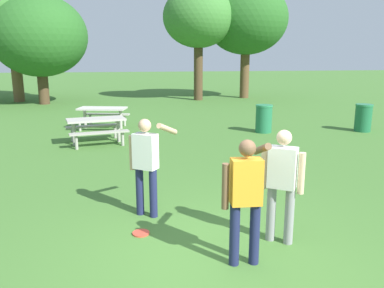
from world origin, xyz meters
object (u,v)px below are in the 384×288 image
(person_thrower, at_px, (146,160))
(picnic_table_far, at_px, (103,113))
(frisbee, at_px, (141,233))
(trash_can_further_along, at_px, (363,118))
(person_catcher, at_px, (282,179))
(person_bystander, at_px, (246,193))
(tree_broad_center, at_px, (11,16))
(picnic_table_near, at_px, (96,125))
(tree_slender_mid, at_px, (198,18))
(trash_can_beside_table, at_px, (264,119))
(tree_far_right, at_px, (39,36))
(tree_back_left, at_px, (246,19))

(person_thrower, bearing_deg, picnic_table_far, 97.97)
(frisbee, distance_m, trash_can_further_along, 10.60)
(person_catcher, distance_m, frisbee, 2.24)
(person_bystander, relative_size, trash_can_further_along, 1.71)
(frisbee, relative_size, tree_broad_center, 0.04)
(person_thrower, distance_m, picnic_table_near, 5.88)
(person_bystander, relative_size, tree_slender_mid, 0.25)
(person_bystander, distance_m, tree_slender_mid, 19.22)
(picnic_table_near, height_order, tree_slender_mid, tree_slender_mid)
(person_thrower, bearing_deg, trash_can_beside_table, 56.28)
(person_catcher, relative_size, trash_can_beside_table, 1.71)
(person_bystander, xyz_separation_m, frisbee, (-1.28, 1.07, -0.95))
(picnic_table_near, bearing_deg, tree_broad_center, 113.35)
(person_thrower, relative_size, trash_can_further_along, 1.71)
(person_bystander, bearing_deg, person_catcher, 36.25)
(person_bystander, bearing_deg, picnic_table_far, 102.89)
(tree_slender_mid, bearing_deg, person_thrower, -103.29)
(person_catcher, distance_m, trash_can_further_along, 9.63)
(person_bystander, xyz_separation_m, picnic_table_near, (-2.34, 7.51, -0.40))
(person_bystander, relative_size, picnic_table_near, 0.83)
(person_thrower, bearing_deg, trash_can_further_along, 38.00)
(picnic_table_near, xyz_separation_m, trash_can_beside_table, (5.60, 0.85, -0.08))
(person_thrower, height_order, tree_far_right, tree_far_right)
(person_thrower, relative_size, picnic_table_near, 0.83)
(frisbee, distance_m, tree_far_right, 17.96)
(frisbee, bearing_deg, tree_far_right, 105.11)
(person_bystander, bearing_deg, tree_back_left, 72.99)
(trash_can_beside_table, height_order, tree_back_left, tree_back_left)
(person_catcher, bearing_deg, picnic_table_near, 113.32)
(person_thrower, height_order, trash_can_further_along, person_thrower)
(picnic_table_far, height_order, trash_can_beside_table, trash_can_beside_table)
(picnic_table_near, relative_size, trash_can_further_along, 2.05)
(tree_broad_center, height_order, tree_back_left, tree_broad_center)
(person_catcher, xyz_separation_m, trash_can_further_along, (6.09, 7.45, -0.46))
(tree_broad_center, bearing_deg, trash_can_further_along, -39.01)
(frisbee, relative_size, tree_back_left, 0.04)
(picnic_table_far, height_order, trash_can_further_along, trash_can_further_along)
(trash_can_beside_table, bearing_deg, trash_can_further_along, -6.68)
(picnic_table_near, distance_m, trash_can_further_along, 9.12)
(tree_broad_center, xyz_separation_m, tree_far_right, (1.67, -1.48, -1.12))
(trash_can_beside_table, bearing_deg, tree_back_left, 76.40)
(person_catcher, height_order, trash_can_further_along, person_catcher)
(tree_slender_mid, bearing_deg, picnic_table_near, -115.01)
(person_catcher, bearing_deg, tree_broad_center, 113.34)
(tree_far_right, bearing_deg, trash_can_further_along, -38.66)
(person_thrower, relative_size, picnic_table_far, 0.83)
(trash_can_further_along, bearing_deg, picnic_table_far, 167.11)
(person_thrower, relative_size, tree_broad_center, 0.22)
(trash_can_beside_table, distance_m, tree_broad_center, 16.11)
(picnic_table_far, height_order, tree_broad_center, tree_broad_center)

